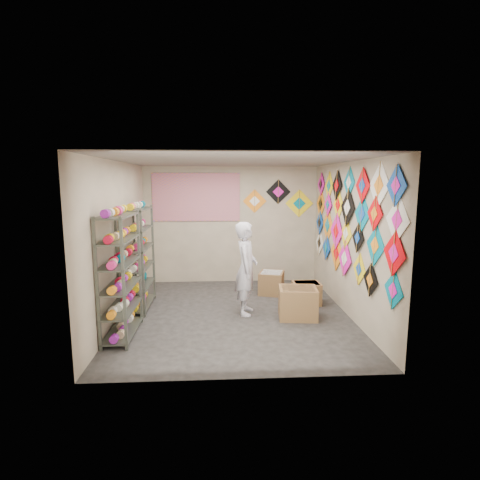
{
  "coord_description": "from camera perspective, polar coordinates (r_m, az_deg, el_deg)",
  "views": [
    {
      "loc": [
        -0.28,
        -6.44,
        2.36
      ],
      "look_at": [
        0.1,
        0.3,
        1.3
      ],
      "focal_mm": 28.0,
      "sensor_mm": 36.0,
      "label": 1
    }
  ],
  "objects": [
    {
      "name": "shopkeeper",
      "position": [
        6.67,
        0.95,
        -4.34
      ],
      "size": [
        0.72,
        0.57,
        1.66
      ],
      "primitive_type": "imported",
      "rotation": [
        0.0,
        0.0,
        1.42
      ],
      "color": "silver",
      "rests_on": "ground"
    },
    {
      "name": "poster",
      "position": [
        8.7,
        -6.7,
        6.49
      ],
      "size": [
        2.0,
        0.01,
        1.1
      ],
      "primitive_type": "cube",
      "color": "purple",
      "rests_on": "room_walls"
    },
    {
      "name": "shelf_rack_back",
      "position": [
        7.2,
        -15.21,
        -2.7
      ],
      "size": [
        0.4,
        1.1,
        1.9
      ],
      "primitive_type": "cube",
      "color": "#4C5147",
      "rests_on": "ground"
    },
    {
      "name": "string_spools",
      "position": [
        6.56,
        -16.4,
        -3.03
      ],
      "size": [
        0.12,
        2.36,
        0.12
      ],
      "color": "#EB257A",
      "rests_on": "ground"
    },
    {
      "name": "room_walls",
      "position": [
        6.49,
        -0.73,
        2.59
      ],
      "size": [
        4.5,
        4.5,
        4.5
      ],
      "color": "#B8A88D",
      "rests_on": "ground"
    },
    {
      "name": "carton_c",
      "position": [
        8.01,
        4.81,
        -6.51
      ],
      "size": [
        0.62,
        0.65,
        0.47
      ],
      "primitive_type": "cube",
      "rotation": [
        0.0,
        0.0,
        -0.29
      ],
      "color": "brown",
      "rests_on": "ground"
    },
    {
      "name": "carton_a",
      "position": [
        6.68,
        8.79,
        -9.44
      ],
      "size": [
        0.7,
        0.6,
        0.54
      ],
      "primitive_type": "cube",
      "rotation": [
        0.0,
        0.0,
        -0.11
      ],
      "color": "brown",
      "rests_on": "ground"
    },
    {
      "name": "carton_b",
      "position": [
        7.45,
        10.08,
        -7.98
      ],
      "size": [
        0.52,
        0.43,
        0.42
      ],
      "primitive_type": "cube",
      "rotation": [
        0.0,
        0.0,
        -0.01
      ],
      "color": "brown",
      "rests_on": "ground"
    },
    {
      "name": "kite_wall_display",
      "position": [
        6.88,
        15.99,
        2.6
      ],
      "size": [
        0.06,
        4.27,
        2.02
      ],
      "color": "#007690",
      "rests_on": "room_walls"
    },
    {
      "name": "back_wall_kites",
      "position": [
        8.81,
        6.11,
        6.21
      ],
      "size": [
        1.65,
        0.02,
        0.89
      ],
      "color": "orange",
      "rests_on": "room_walls"
    },
    {
      "name": "ground",
      "position": [
        6.87,
        -0.7,
        -11.18
      ],
      "size": [
        4.5,
        4.5,
        0.0
      ],
      "primitive_type": "plane",
      "color": "black"
    },
    {
      "name": "shelf_rack_front",
      "position": [
        5.96,
        -17.77,
        -5.21
      ],
      "size": [
        0.4,
        1.1,
        1.9
      ],
      "primitive_type": "cube",
      "color": "#4C5147",
      "rests_on": "ground"
    }
  ]
}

